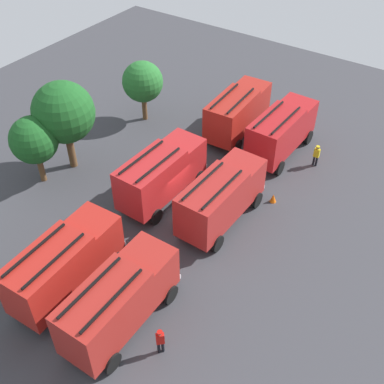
{
  "coord_description": "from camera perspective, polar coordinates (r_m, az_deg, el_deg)",
  "views": [
    {
      "loc": [
        -19.8,
        -13.51,
        22.03
      ],
      "look_at": [
        0.0,
        0.0,
        1.4
      ],
      "focal_mm": 44.76,
      "sensor_mm": 36.0,
      "label": 1
    }
  ],
  "objects": [
    {
      "name": "fire_truck_1",
      "position": [
        30.21,
        3.51,
        -0.52
      ],
      "size": [
        7.24,
        2.86,
        3.88
      ],
      "rotation": [
        0.0,
        0.0,
        -0.02
      ],
      "color": "maroon",
      "rests_on": "ground"
    },
    {
      "name": "ground_plane",
      "position": [
        32.56,
        0.0,
        -1.87
      ],
      "size": [
        55.53,
        55.53,
        0.0
      ],
      "primitive_type": "plane",
      "color": "#38383D"
    },
    {
      "name": "firefighter_1",
      "position": [
        30.67,
        -1.44,
        -2.61
      ],
      "size": [
        0.48,
        0.45,
        1.76
      ],
      "rotation": [
        0.0,
        0.0,
        2.27
      ],
      "color": "black",
      "rests_on": "ground"
    },
    {
      "name": "fire_truck_4",
      "position": [
        32.05,
        -3.67,
        2.28
      ],
      "size": [
        7.25,
        2.87,
        3.88
      ],
      "rotation": [
        0.0,
        0.0,
        -0.02
      ],
      "color": "#AD1F20",
      "rests_on": "ground"
    },
    {
      "name": "firefighter_3",
      "position": [
        40.72,
        3.43,
        9.58
      ],
      "size": [
        0.48,
        0.44,
        1.8
      ],
      "rotation": [
        0.0,
        0.0,
        5.35
      ],
      "color": "black",
      "rests_on": "ground"
    },
    {
      "name": "firefighter_0",
      "position": [
        36.78,
        14.6,
        4.32
      ],
      "size": [
        0.28,
        0.43,
        1.74
      ],
      "rotation": [
        0.0,
        0.0,
        0.03
      ],
      "color": "black",
      "rests_on": "ground"
    },
    {
      "name": "tree_2",
      "position": [
        34.75,
        -15.07,
        9.11
      ],
      "size": [
        4.4,
        4.4,
        6.82
      ],
      "color": "brown",
      "rests_on": "ground"
    },
    {
      "name": "fire_truck_0",
      "position": [
        25.03,
        -8.65,
        -12.54
      ],
      "size": [
        7.23,
        2.83,
        3.88
      ],
      "rotation": [
        0.0,
        0.0,
        0.01
      ],
      "color": "maroon",
      "rests_on": "ground"
    },
    {
      "name": "fire_truck_5",
      "position": [
        38.66,
        5.47,
        9.58
      ],
      "size": [
        7.32,
        3.05,
        3.88
      ],
      "rotation": [
        0.0,
        0.0,
        0.05
      ],
      "color": "#A02018",
      "rests_on": "ground"
    },
    {
      "name": "traffic_cone_0",
      "position": [
        33.27,
        9.65,
        -0.72
      ],
      "size": [
        0.45,
        0.45,
        0.64
      ],
      "primitive_type": "cone",
      "color": "#F2600C",
      "rests_on": "ground"
    },
    {
      "name": "tree_1",
      "position": [
        34.45,
        -18.32,
        5.9
      ],
      "size": [
        3.35,
        3.35,
        5.19
      ],
      "color": "brown",
      "rests_on": "ground"
    },
    {
      "name": "fire_truck_2",
      "position": [
        36.78,
        10.62,
        7.25
      ],
      "size": [
        7.25,
        2.89,
        3.88
      ],
      "rotation": [
        0.0,
        0.0,
        -0.02
      ],
      "color": "#A8191C",
      "rests_on": "ground"
    },
    {
      "name": "tree_3",
      "position": [
        40.05,
        -5.9,
        12.92
      ],
      "size": [
        3.34,
        3.34,
        5.18
      ],
      "color": "brown",
      "rests_on": "ground"
    },
    {
      "name": "firefighter_2",
      "position": [
        24.88,
        -3.8,
        -17.24
      ],
      "size": [
        0.46,
        0.47,
        1.74
      ],
      "rotation": [
        0.0,
        0.0,
        3.91
      ],
      "color": "black",
      "rests_on": "ground"
    },
    {
      "name": "fire_truck_3",
      "position": [
        27.18,
        -14.94,
        -8.16
      ],
      "size": [
        7.29,
        2.99,
        3.88
      ],
      "rotation": [
        0.0,
        0.0,
        0.04
      ],
      "color": "#A71F19",
      "rests_on": "ground"
    }
  ]
}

